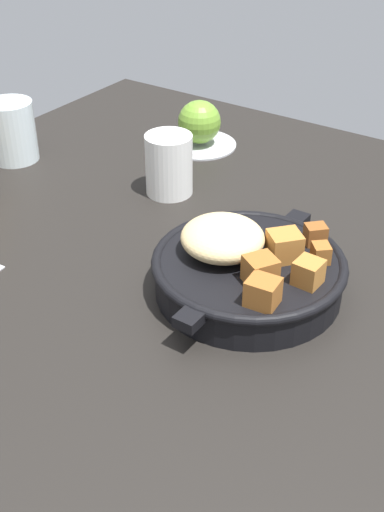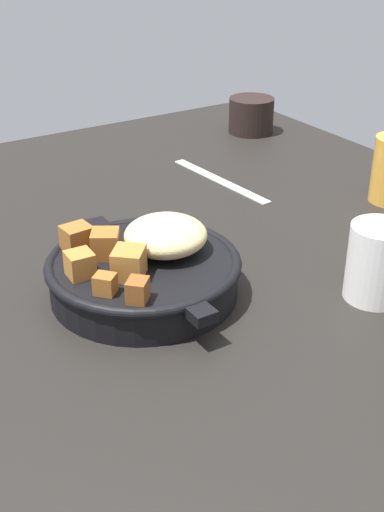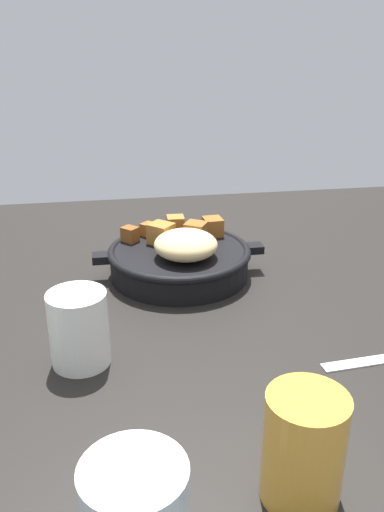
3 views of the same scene
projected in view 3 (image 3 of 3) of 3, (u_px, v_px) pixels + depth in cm
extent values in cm
cube|color=black|center=(224.00, 304.00, 75.15)|extent=(107.89, 97.88, 2.40)
cylinder|color=black|center=(179.00, 262.00, 80.43)|extent=(20.76, 20.76, 4.23)
torus|color=black|center=(179.00, 251.00, 79.72)|extent=(21.54, 21.54, 1.20)
cube|color=black|center=(101.00, 258.00, 78.10)|extent=(2.64, 2.40, 1.20)
cube|color=black|center=(254.00, 248.00, 81.58)|extent=(2.64, 2.40, 1.20)
ellipsoid|color=#DBBC7F|center=(186.00, 245.00, 76.03)|extent=(9.15, 9.27, 3.90)
cube|color=#A86B2D|center=(161.00, 233.00, 81.28)|extent=(4.62, 4.60, 3.13)
cube|color=#935623|center=(196.00, 232.00, 82.20)|extent=(4.15, 4.11, 2.94)
cube|color=#A86B2D|center=(176.00, 224.00, 85.63)|extent=(2.81, 2.78, 2.70)
cube|color=brown|center=(130.00, 234.00, 82.10)|extent=(3.00, 3.00, 2.30)
cube|color=#935623|center=(213.00, 227.00, 84.48)|extent=(3.09, 3.32, 2.83)
cube|color=#935623|center=(148.00, 229.00, 84.47)|extent=(2.74, 2.72, 2.06)
cylinder|color=white|center=(79.00, 329.00, 58.38)|extent=(6.56, 6.56, 8.63)
cylinder|color=gold|center=(303.00, 448.00, 41.15)|extent=(6.44, 6.44, 9.53)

